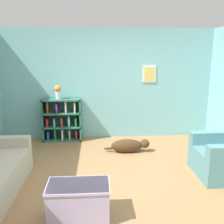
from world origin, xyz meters
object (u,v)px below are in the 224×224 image
object	(u,v)px
coffee_table	(79,200)
dog	(129,146)
bookshelf	(62,120)
vase	(58,91)

from	to	relation	value
coffee_table	dog	world-z (taller)	coffee_table
bookshelf	coffee_table	bearing A→B (deg)	-78.93
vase	dog	bearing A→B (deg)	-28.70
dog	vase	distance (m)	2.05
dog	vase	xyz separation A→B (m)	(-1.55, 0.85, 1.04)
bookshelf	vase	xyz separation A→B (m)	(-0.07, -0.02, 0.70)
coffee_table	vase	bearing A→B (deg)	102.38
bookshelf	vase	size ratio (longest dim) A/B	3.14
bookshelf	dog	size ratio (longest dim) A/B	1.04
bookshelf	coffee_table	world-z (taller)	bookshelf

